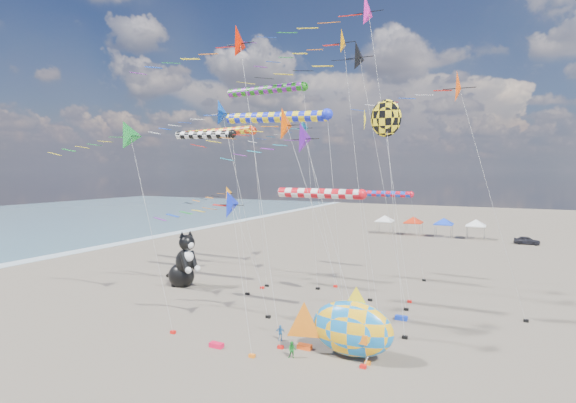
# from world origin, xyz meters

# --- Properties ---
(ground) EXTENTS (260.00, 260.00, 0.00)m
(ground) POSITION_xyz_m (0.00, 0.00, 0.00)
(ground) COLOR brown
(ground) RESTS_ON ground
(delta_kite_0) EXTENTS (10.38, 2.19, 16.78)m
(delta_kite_0) POSITION_xyz_m (-6.80, 10.71, 15.39)
(delta_kite_0) COLOR blue
(delta_kite_0) RESTS_ON ground
(delta_kite_1) EXTENTS (11.75, 2.34, 21.00)m
(delta_kite_1) POSITION_xyz_m (-3.01, 5.87, 19.52)
(delta_kite_1) COLOR #F11B00
(delta_kite_1) RESTS_ON ground
(delta_kite_2) EXTENTS (9.38, 1.86, 16.43)m
(delta_kite_2) POSITION_xyz_m (-5.47, 21.52, 15.14)
(delta_kite_2) COLOR #1B87B5
(delta_kite_2) RESTS_ON ground
(delta_kite_3) EXTENTS (11.83, 2.33, 23.48)m
(delta_kite_3) POSITION_xyz_m (-1.27, 18.52, 22.00)
(delta_kite_3) COLOR orange
(delta_kite_3) RESTS_ON ground
(delta_kite_4) EXTENTS (8.20, 1.96, 10.16)m
(delta_kite_4) POSITION_xyz_m (-3.26, 3.92, 8.87)
(delta_kite_4) COLOR #122ADB
(delta_kite_4) RESTS_ON ground
(delta_kite_5) EXTENTS (9.33, 2.01, 14.25)m
(delta_kite_5) POSITION_xyz_m (1.93, 5.99, 12.94)
(delta_kite_5) COLOR #52128C
(delta_kite_5) RESTS_ON ground
(delta_kite_6) EXTENTS (11.25, 2.37, 15.52)m
(delta_kite_6) POSITION_xyz_m (0.26, 8.76, 14.07)
(delta_kite_6) COLOR #FB4E02
(delta_kite_6) RESTS_ON ground
(delta_kite_7) EXTENTS (11.35, 2.27, 15.01)m
(delta_kite_7) POSITION_xyz_m (-11.20, 4.95, 13.57)
(delta_kite_7) COLOR #18832F
(delta_kite_7) RESTS_ON ground
(delta_kite_8) EXTENTS (16.73, 3.00, 26.85)m
(delta_kite_8) POSITION_xyz_m (1.14, 19.54, 25.09)
(delta_kite_8) COLOR #E71D9D
(delta_kite_8) RESTS_ON ground
(delta_kite_9) EXTENTS (15.12, 2.57, 21.64)m
(delta_kite_9) POSITION_xyz_m (0.74, 17.21, 20.06)
(delta_kite_9) COLOR black
(delta_kite_9) RESTS_ON ground
(delta_kite_10) EXTENTS (9.09, 1.56, 9.81)m
(delta_kite_10) POSITION_xyz_m (-12.29, 17.97, 8.62)
(delta_kite_10) COLOR orange
(delta_kite_10) RESTS_ON ground
(delta_kite_11) EXTENTS (12.42, 2.62, 18.82)m
(delta_kite_11) POSITION_xyz_m (9.98, 18.33, 17.27)
(delta_kite_11) COLOR #ED480A
(delta_kite_11) RESTS_ON ground
(windsock_0) EXTENTS (9.97, 0.86, 19.52)m
(windsock_0) POSITION_xyz_m (-7.72, 20.00, 19.02)
(windsock_0) COLOR #1C7C16
(windsock_0) RESTS_ON ground
(windsock_1) EXTENTS (7.87, 0.77, 14.96)m
(windsock_1) POSITION_xyz_m (-11.77, 15.53, 14.49)
(windsock_1) COLOR black
(windsock_1) RESTS_ON ground
(windsock_2) EXTENTS (10.07, 0.83, 15.51)m
(windsock_2) POSITION_xyz_m (-12.63, 18.81, 15.04)
(windsock_2) COLOR red
(windsock_2) RESTS_ON ground
(windsock_3) EXTENTS (6.68, 0.66, 9.16)m
(windsock_3) POSITION_xyz_m (2.37, 27.74, 8.75)
(windsock_3) COLOR red
(windsock_3) RESTS_ON ground
(windsock_4) EXTENTS (7.84, 0.73, 10.05)m
(windsock_4) POSITION_xyz_m (1.84, 10.38, 9.62)
(windsock_4) COLOR red
(windsock_4) RESTS_ON ground
(windsock_5) EXTENTS (10.28, 0.88, 15.91)m
(windsock_5) POSITION_xyz_m (-2.76, 12.83, 15.42)
(windsock_5) COLOR #1526D9
(windsock_5) RESTS_ON ground
(angelfish_kite) EXTENTS (3.74, 3.02, 16.30)m
(angelfish_kite) POSITION_xyz_m (5.26, 13.00, 14.86)
(angelfish_kite) COLOR yellow
(angelfish_kite) RESTS_ON ground
(cat_inflatable) EXTENTS (4.50, 3.14, 5.51)m
(cat_inflatable) POSITION_xyz_m (-14.70, 15.39, 2.75)
(cat_inflatable) COLOR black
(cat_inflatable) RESTS_ON ground
(fish_inflatable) EXTENTS (6.81, 3.24, 4.42)m
(fish_inflatable) POSITION_xyz_m (5.16, 6.41, 1.85)
(fish_inflatable) COLOR blue
(fish_inflatable) RESTS_ON ground
(person_adult) EXTENTS (0.77, 0.68, 1.76)m
(person_adult) POSITION_xyz_m (4.12, 9.98, 0.88)
(person_adult) COLOR slate
(person_adult) RESTS_ON ground
(child_green) EXTENTS (0.57, 0.49, 1.03)m
(child_green) POSITION_xyz_m (1.98, 4.89, 0.51)
(child_green) COLOR #187E26
(child_green) RESTS_ON ground
(child_blue) EXTENTS (0.67, 0.48, 1.06)m
(child_blue) POSITION_xyz_m (0.04, 7.09, 0.53)
(child_blue) COLOR #2A6EB4
(child_blue) RESTS_ON ground
(kite_bag_0) EXTENTS (0.90, 0.44, 0.30)m
(kite_bag_0) POSITION_xyz_m (2.10, 6.47, 0.15)
(kite_bag_0) COLOR #FF5115
(kite_bag_0) RESTS_ON ground
(kite_bag_1) EXTENTS (0.90, 0.44, 0.30)m
(kite_bag_1) POSITION_xyz_m (2.87, 11.13, 0.15)
(kite_bag_1) COLOR black
(kite_bag_1) RESTS_ON ground
(kite_bag_2) EXTENTS (0.90, 0.44, 0.30)m
(kite_bag_2) POSITION_xyz_m (6.43, 14.77, 0.15)
(kite_bag_2) COLOR blue
(kite_bag_2) RESTS_ON ground
(kite_bag_3) EXTENTS (0.90, 0.44, 0.30)m
(kite_bag_3) POSITION_xyz_m (-3.07, 4.25, 0.15)
(kite_bag_3) COLOR #ED103B
(kite_bag_3) RESTS_ON ground
(tent_row) EXTENTS (19.20, 4.20, 3.80)m
(tent_row) POSITION_xyz_m (1.50, 60.00, 3.15)
(tent_row) COLOR silver
(tent_row) RESTS_ON ground
(parked_car) EXTENTS (3.72, 1.68, 1.24)m
(parked_car) POSITION_xyz_m (16.35, 58.00, 0.62)
(parked_car) COLOR #26262D
(parked_car) RESTS_ON ground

